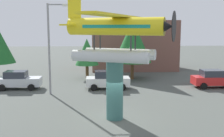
# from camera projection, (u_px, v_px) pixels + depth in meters

# --- Properties ---
(ground_plane) EXTENTS (140.00, 140.00, 0.00)m
(ground_plane) POSITION_uv_depth(u_px,v_px,m) (115.00, 119.00, 18.23)
(ground_plane) COLOR #4C514C
(display_pedestal) EXTENTS (1.10, 1.10, 3.85)m
(display_pedestal) POSITION_uv_depth(u_px,v_px,m) (115.00, 90.00, 17.95)
(display_pedestal) COLOR #386B66
(display_pedestal) RESTS_ON ground
(floatplane_monument) EXTENTS (7.17, 9.99, 4.00)m
(floatplane_monument) POSITION_uv_depth(u_px,v_px,m) (117.00, 34.00, 17.37)
(floatplane_monument) COLOR silver
(floatplane_monument) RESTS_ON display_pedestal
(car_near_silver) EXTENTS (4.20, 2.02, 1.76)m
(car_near_silver) POSITION_uv_depth(u_px,v_px,m) (18.00, 80.00, 26.87)
(car_near_silver) COLOR silver
(car_near_silver) RESTS_ON ground
(car_mid_white) EXTENTS (4.20, 2.02, 1.76)m
(car_mid_white) POSITION_uv_depth(u_px,v_px,m) (107.00, 80.00, 26.98)
(car_mid_white) COLOR white
(car_mid_white) RESTS_ON ground
(car_far_red) EXTENTS (4.20, 2.02, 1.76)m
(car_far_red) POSITION_uv_depth(u_px,v_px,m) (213.00, 79.00, 27.58)
(car_far_red) COLOR red
(car_far_red) RESTS_ON ground
(streetlight_primary) EXTENTS (1.84, 0.28, 7.98)m
(streetlight_primary) POSITION_uv_depth(u_px,v_px,m) (51.00, 42.00, 24.27)
(streetlight_primary) COLOR gray
(streetlight_primary) RESTS_ON ground
(storefront_building) EXTENTS (11.66, 6.70, 6.87)m
(storefront_building) POSITION_uv_depth(u_px,v_px,m) (133.00, 45.00, 39.68)
(storefront_building) COLOR brown
(storefront_building) RESTS_ON ground
(tree_east) EXTENTS (2.72, 2.72, 4.65)m
(tree_east) POSITION_uv_depth(u_px,v_px,m) (87.00, 52.00, 31.94)
(tree_east) COLOR brown
(tree_east) RESTS_ON ground
(tree_center_back) EXTENTS (4.32, 4.32, 6.78)m
(tree_center_back) POSITION_uv_depth(u_px,v_px,m) (133.00, 41.00, 31.46)
(tree_center_back) COLOR brown
(tree_center_back) RESTS_ON ground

